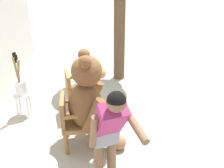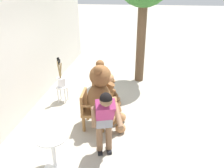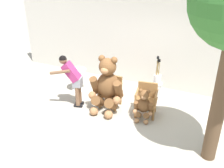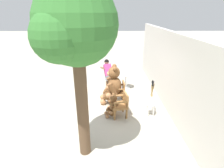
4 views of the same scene
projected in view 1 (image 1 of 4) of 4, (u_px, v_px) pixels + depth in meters
ground_plane at (109, 124)px, 4.63m from camera, size 60.00×60.00×0.00m
wooden_chair_left at (75, 120)px, 3.92m from camera, size 0.59×0.55×0.86m
wooden_chair_right at (77, 91)px, 4.87m from camera, size 0.65×0.61×0.86m
teddy_bear_large at (91, 102)px, 3.83m from camera, size 0.93×0.90×1.55m
teddy_bear_small at (92, 92)px, 4.93m from camera, size 0.53×0.52×0.85m
person_visitor at (109, 129)px, 2.91m from camera, size 0.78×0.63×1.48m
white_stool at (23, 99)px, 4.80m from camera, size 0.34×0.34×0.46m
brush_bucket at (20, 85)px, 4.67m from camera, size 0.22×0.22×0.84m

